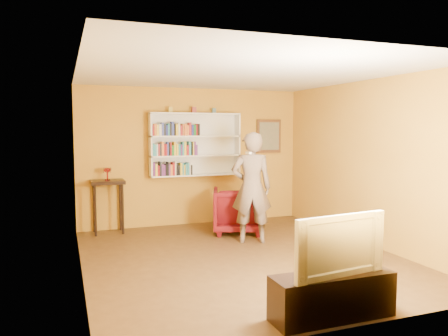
{
  "coord_description": "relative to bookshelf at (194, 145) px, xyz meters",
  "views": [
    {
      "loc": [
        -2.44,
        -5.86,
        1.91
      ],
      "look_at": [
        0.01,
        0.75,
        1.27
      ],
      "focal_mm": 35.0,
      "sensor_mm": 36.0,
      "label": 1
    }
  ],
  "objects": [
    {
      "name": "ornament_right",
      "position": [
        0.38,
        -0.06,
        0.67
      ],
      "size": [
        0.07,
        0.07,
        0.1
      ],
      "primitive_type": "cube",
      "color": "#436370",
      "rests_on": "bookshelf"
    },
    {
      "name": "bookshelf",
      "position": [
        0.0,
        0.0,
        0.0
      ],
      "size": [
        1.8,
        0.29,
        1.23
      ],
      "color": "white",
      "rests_on": "room_shell"
    },
    {
      "name": "tv_cabinet",
      "position": [
        0.06,
        -4.66,
        -1.37
      ],
      "size": [
        1.28,
        0.38,
        0.46
      ],
      "primitive_type": "cube",
      "color": "black",
      "rests_on": "ground"
    },
    {
      "name": "framed_painting",
      "position": [
        1.65,
        0.05,
        0.16
      ],
      "size": [
        0.55,
        0.05,
        0.7
      ],
      "color": "#513017",
      "rests_on": "room_shell"
    },
    {
      "name": "game_remote",
      "position": [
        0.27,
        -2.04,
        -0.06
      ],
      "size": [
        0.04,
        0.15,
        0.04
      ],
      "primitive_type": "cube",
      "color": "white",
      "rests_on": "person"
    },
    {
      "name": "television",
      "position": [
        0.06,
        -4.66,
        -0.83
      ],
      "size": [
        1.08,
        0.27,
        0.62
      ],
      "primitive_type": "imported",
      "rotation": [
        0.0,
        0.0,
        0.12
      ],
      "color": "black",
      "rests_on": "tv_cabinet"
    },
    {
      "name": "ornament_left",
      "position": [
        -0.49,
        -0.06,
        0.67
      ],
      "size": [
        0.08,
        0.08,
        0.1
      ],
      "primitive_type": "cube",
      "color": "gold",
      "rests_on": "bookshelf"
    },
    {
      "name": "ornament_centre",
      "position": [
        -0.02,
        -0.06,
        0.68
      ],
      "size": [
        0.08,
        0.08,
        0.11
      ],
      "primitive_type": "cube",
      "color": "maroon",
      "rests_on": "bookshelf"
    },
    {
      "name": "books_row_middle",
      "position": [
        -0.42,
        -0.1,
        -0.08
      ],
      "size": [
        0.87,
        0.19,
        0.27
      ],
      "color": "teal",
      "rests_on": "bookshelf"
    },
    {
      "name": "room_shell",
      "position": [
        0.0,
        -2.41,
        -0.58
      ],
      "size": [
        5.3,
        5.8,
        2.88
      ],
      "color": "#462F16",
      "rests_on": "ground"
    },
    {
      "name": "armchair",
      "position": [
        0.55,
        -0.94,
        -1.18
      ],
      "size": [
        1.14,
        1.16,
        0.83
      ],
      "primitive_type": "imported",
      "rotation": [
        0.0,
        0.0,
        2.79
      ],
      "color": "#43040D",
      "rests_on": "ground"
    },
    {
      "name": "ruby_lustre",
      "position": [
        -1.69,
        -0.16,
        -0.45
      ],
      "size": [
        0.14,
        0.14,
        0.23
      ],
      "color": "maroon",
      "rests_on": "console_table"
    },
    {
      "name": "books_row_lower",
      "position": [
        -0.48,
        -0.1,
        -0.46
      ],
      "size": [
        0.76,
        0.19,
        0.27
      ],
      "color": "#5E2775",
      "rests_on": "bookshelf"
    },
    {
      "name": "person",
      "position": [
        0.5,
        -1.66,
        -0.67
      ],
      "size": [
        0.78,
        0.64,
        1.85
      ],
      "primitive_type": "imported",
      "rotation": [
        0.0,
        0.0,
        2.81
      ],
      "color": "brown",
      "rests_on": "ground"
    },
    {
      "name": "console_table",
      "position": [
        -1.69,
        -0.16,
        -0.79
      ],
      "size": [
        0.6,
        0.45,
        0.97
      ],
      "color": "black",
      "rests_on": "ground"
    },
    {
      "name": "books_row_upper",
      "position": [
        -0.4,
        -0.11,
        0.29
      ],
      "size": [
        0.92,
        0.19,
        0.27
      ],
      "color": "maroon",
      "rests_on": "bookshelf"
    }
  ]
}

